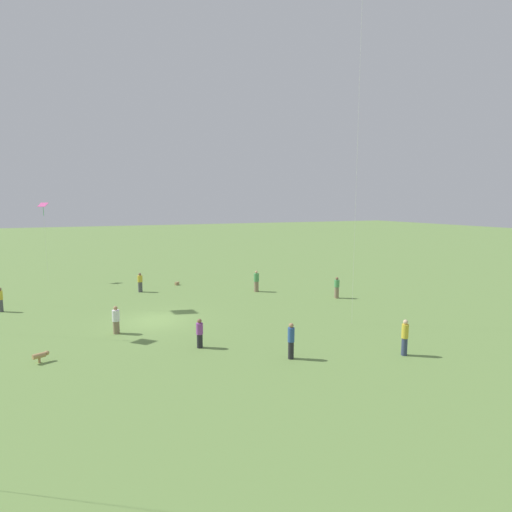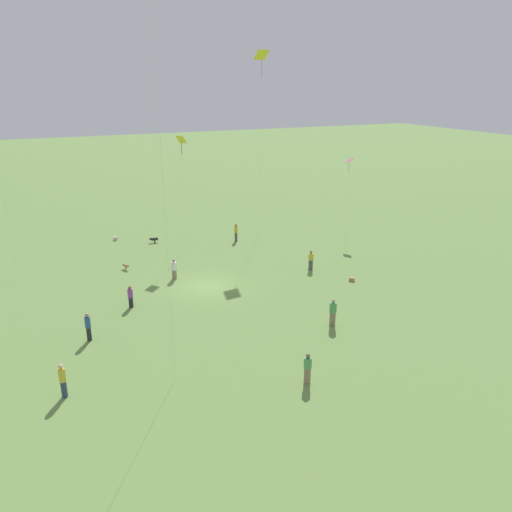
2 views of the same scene
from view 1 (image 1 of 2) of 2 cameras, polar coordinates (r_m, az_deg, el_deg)
ground_plane at (r=27.57m, az=-14.18°, el=-8.94°), size 240.00×240.00×0.00m
person_0 at (r=21.97m, az=-8.05°, el=-10.88°), size 0.42×0.42×1.60m
person_1 at (r=35.08m, az=0.05°, el=-3.64°), size 0.50×0.50×1.86m
person_2 at (r=33.37m, az=11.46°, el=-4.47°), size 0.57×0.57×1.75m
person_3 at (r=36.39m, az=-16.22°, el=-3.67°), size 0.44×0.44×1.69m
person_4 at (r=25.41m, az=-19.37°, el=-8.64°), size 0.53×0.53×1.67m
person_5 at (r=33.96m, az=-32.69°, el=-5.25°), size 0.35×0.35×1.77m
person_6 at (r=22.03m, az=20.49°, el=-10.82°), size 0.46×0.46×1.87m
person_7 at (r=20.34m, az=5.03°, el=-11.96°), size 0.39×0.39×1.83m
kite_4 at (r=44.41m, az=-28.12°, el=6.12°), size 1.03×0.99×7.79m
dog_0 at (r=22.61m, az=-28.38°, el=-12.38°), size 0.76×0.49×0.52m
picnic_bag_0 at (r=38.75m, az=-11.22°, el=-3.88°), size 0.46×0.42×0.29m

